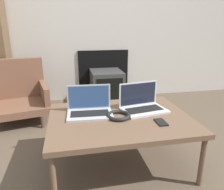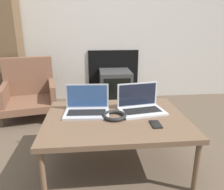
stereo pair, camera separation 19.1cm
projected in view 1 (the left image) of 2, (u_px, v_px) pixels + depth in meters
wall_back at (91, 9)px, 3.01m from camera, size 7.00×0.08×2.60m
table at (120, 120)px, 1.66m from camera, size 1.06×0.80×0.41m
laptop_left at (90, 108)px, 1.70m from camera, size 0.36×0.25×0.22m
laptop_right at (142, 104)px, 1.78m from camera, size 0.38×0.28×0.22m
headphones at (119, 116)px, 1.64m from camera, size 0.18×0.18×0.03m
phone at (161, 122)px, 1.55m from camera, size 0.07×0.12×0.01m
tv at (107, 87)px, 3.09m from camera, size 0.43×0.49×0.47m
armchair at (20, 93)px, 2.58m from camera, size 0.71×0.72×0.69m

